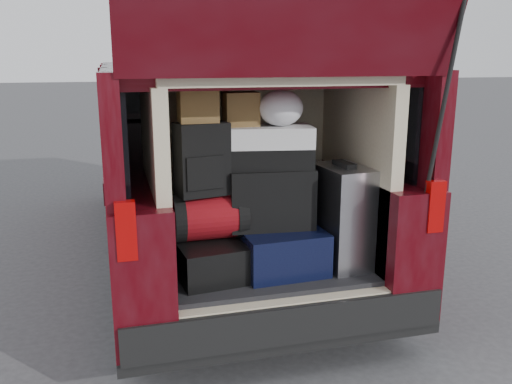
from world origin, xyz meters
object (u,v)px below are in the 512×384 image
silver_roller (342,216)px  backpack (202,159)px  red_duffel (209,216)px  black_soft_case (270,197)px  twotone_duffel (265,147)px  navy_hardshell (277,246)px  black_hardshell (208,256)px

silver_roller → backpack: 0.96m
silver_roller → red_duffel: 0.84m
black_soft_case → twotone_duffel: (-0.03, 0.02, 0.31)m
navy_hardshell → black_soft_case: (-0.04, 0.01, 0.32)m
black_hardshell → navy_hardshell: (0.45, 0.02, 0.02)m
silver_roller → black_hardshell: bearing=170.1°
silver_roller → twotone_duffel: (-0.47, 0.12, 0.45)m
black_hardshell → red_duffel: 0.25m
navy_hardshell → silver_roller: size_ratio=0.95×
black_soft_case → twotone_duffel: bearing=151.7°
navy_hardshell → backpack: backpack is taller
red_duffel → black_soft_case: size_ratio=0.85×
black_hardshell → silver_roller: 0.88m
silver_roller → black_soft_case: (-0.45, 0.10, 0.13)m
black_soft_case → backpack: (-0.43, -0.03, 0.27)m
black_soft_case → red_duffel: bearing=-173.2°
silver_roller → red_duffel: silver_roller is taller
black_hardshell → backpack: 0.61m
navy_hardshell → silver_roller: (0.40, -0.08, 0.19)m
navy_hardshell → silver_roller: bearing=-14.3°
silver_roller → black_soft_case: 0.48m
black_hardshell → red_duffel: bearing=42.5°
twotone_duffel → navy_hardshell: bearing=-15.7°
black_hardshell → navy_hardshell: navy_hardshell is taller
black_hardshell → navy_hardshell: bearing=-4.4°
silver_roller → red_duffel: (-0.83, 0.09, 0.04)m
backpack → navy_hardshell: bearing=-8.7°
black_hardshell → red_duffel: size_ratio=1.25×
black_hardshell → backpack: backpack is taller
black_hardshell → red_duffel: (0.02, 0.02, 0.25)m
navy_hardshell → red_duffel: bearing=176.9°
black_soft_case → twotone_duffel: size_ratio=0.92×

